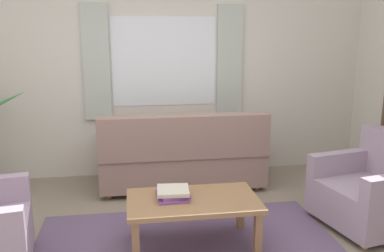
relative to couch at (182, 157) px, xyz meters
The scene contains 6 objects.
wall_back 1.14m from the couch, 102.88° to the left, with size 5.32×0.12×2.60m, color silver.
window_with_curtains 1.22m from the couch, 104.76° to the left, with size 1.98×0.07×1.40m.
couch is the anchor object (origin of this frame).
armchair_right 2.09m from the couch, 37.72° to the right, with size 0.97×0.99×0.88m.
coffee_table 1.43m from the couch, 93.83° to the right, with size 1.10×0.64×0.44m.
book_stack_on_table 1.40m from the couch, 100.65° to the right, with size 0.28×0.32×0.08m.
Camera 1 is at (-0.45, -2.98, 1.79)m, focal length 38.43 mm.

